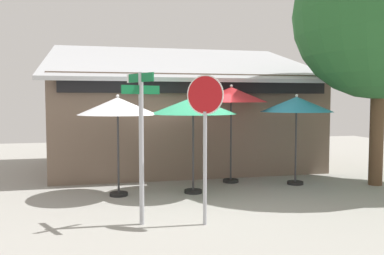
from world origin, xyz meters
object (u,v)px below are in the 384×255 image
object	(u,v)px
stop_sign	(205,122)
patio_umbrella_crimson_right	(231,96)
street_sign_post	(141,132)
patio_umbrella_ivory_left	(118,107)
patio_umbrella_teal_far_right	(297,105)
patio_umbrella_forest_green_center	(193,106)

from	to	relation	value
stop_sign	patio_umbrella_crimson_right	distance (m)	4.03
street_sign_post	stop_sign	size ratio (longest dim) A/B	1.02
street_sign_post	stop_sign	bearing A→B (deg)	-14.24
street_sign_post	patio_umbrella_ivory_left	xyz separation A→B (m)	(-0.31, 2.39, 0.42)
street_sign_post	patio_umbrella_teal_far_right	world-z (taller)	street_sign_post
patio_umbrella_ivory_left	patio_umbrella_crimson_right	size ratio (longest dim) A/B	0.89
patio_umbrella_crimson_right	patio_umbrella_teal_far_right	distance (m)	1.80
street_sign_post	patio_umbrella_forest_green_center	xyz separation A→B (m)	(1.52, 2.27, 0.43)
patio_umbrella_forest_green_center	patio_umbrella_teal_far_right	bearing A→B (deg)	7.11
stop_sign	patio_umbrella_teal_far_right	world-z (taller)	stop_sign
stop_sign	patio_umbrella_teal_far_right	size ratio (longest dim) A/B	1.12
street_sign_post	patio_umbrella_ivory_left	bearing A→B (deg)	97.32
patio_umbrella_forest_green_center	patio_umbrella_crimson_right	world-z (taller)	patio_umbrella_crimson_right
stop_sign	patio_umbrella_crimson_right	bearing A→B (deg)	64.50
patio_umbrella_ivory_left	street_sign_post	bearing A→B (deg)	-82.68
street_sign_post	patio_umbrella_crimson_right	xyz separation A→B (m)	(2.86, 3.32, 0.71)
patio_umbrella_crimson_right	patio_umbrella_teal_far_right	xyz separation A→B (m)	(1.64, -0.68, -0.26)
patio_umbrella_ivory_left	patio_umbrella_crimson_right	xyz separation A→B (m)	(3.17, 0.92, 0.29)
patio_umbrella_forest_green_center	patio_umbrella_teal_far_right	xyz separation A→B (m)	(2.98, 0.37, 0.02)
street_sign_post	patio_umbrella_teal_far_right	distance (m)	5.24
patio_umbrella_ivory_left	patio_umbrella_teal_far_right	world-z (taller)	patio_umbrella_teal_far_right
street_sign_post	patio_umbrella_ivory_left	world-z (taller)	street_sign_post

